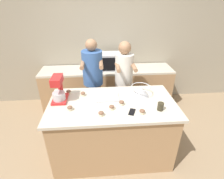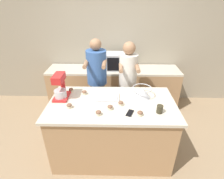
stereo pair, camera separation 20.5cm
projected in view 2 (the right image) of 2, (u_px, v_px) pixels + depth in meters
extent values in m
plane|color=#937A5B|center=(112.00, 151.00, 2.87)|extent=(16.00, 16.00, 0.00)
cube|color=gray|center=(114.00, 43.00, 3.81)|extent=(10.00, 0.06, 2.70)
cube|color=#A87F56|center=(112.00, 130.00, 2.66)|extent=(1.69, 0.89, 0.91)
cube|color=beige|center=(112.00, 104.00, 2.43)|extent=(1.76, 0.95, 0.04)
cube|color=#A87F56|center=(113.00, 88.00, 3.94)|extent=(2.80, 0.60, 0.84)
cube|color=beige|center=(113.00, 70.00, 3.73)|extent=(2.80, 0.60, 0.04)
cylinder|color=brown|center=(98.00, 104.00, 3.32)|extent=(0.27, 0.27, 0.89)
cylinder|color=#335693|center=(97.00, 67.00, 2.97)|extent=(0.34, 0.34, 0.58)
sphere|color=#936B4C|center=(96.00, 44.00, 2.79)|extent=(0.19, 0.19, 0.19)
cylinder|color=#936B4C|center=(86.00, 63.00, 2.76)|extent=(0.06, 0.34, 0.06)
cylinder|color=#936B4C|center=(104.00, 64.00, 2.76)|extent=(0.06, 0.34, 0.06)
cylinder|color=#232328|center=(127.00, 105.00, 3.32)|extent=(0.24, 0.24, 0.84)
cylinder|color=silver|center=(128.00, 71.00, 2.99)|extent=(0.31, 0.31, 0.57)
sphere|color=#936B4C|center=(129.00, 48.00, 2.80)|extent=(0.21, 0.21, 0.21)
cylinder|color=#936B4C|center=(121.00, 67.00, 2.78)|extent=(0.06, 0.34, 0.06)
cylinder|color=#936B4C|center=(137.00, 68.00, 2.78)|extent=(0.06, 0.34, 0.06)
cube|color=red|center=(62.00, 96.00, 2.54)|extent=(0.20, 0.30, 0.03)
cylinder|color=red|center=(63.00, 85.00, 2.58)|extent=(0.07, 0.07, 0.24)
cube|color=red|center=(59.00, 78.00, 2.38)|extent=(0.13, 0.26, 0.10)
cylinder|color=#BCBCC1|center=(61.00, 94.00, 2.47)|extent=(0.17, 0.17, 0.11)
cone|color=#BCBCC1|center=(142.00, 92.00, 2.53)|extent=(0.27, 0.27, 0.15)
torus|color=#BCBCC1|center=(142.00, 88.00, 2.49)|extent=(0.28, 0.28, 0.01)
cube|color=#BCBCC1|center=(108.00, 97.00, 2.53)|extent=(0.32, 0.24, 0.02)
cube|color=white|center=(108.00, 96.00, 2.52)|extent=(0.27, 0.19, 0.02)
cube|color=#B7B7BC|center=(119.00, 61.00, 3.64)|extent=(0.53, 0.37, 0.34)
cube|color=black|center=(116.00, 64.00, 3.48)|extent=(0.36, 0.01, 0.27)
cube|color=#2D2D2D|center=(128.00, 64.00, 3.48)|extent=(0.11, 0.01, 0.27)
cube|color=black|center=(130.00, 113.00, 2.20)|extent=(0.12, 0.16, 0.01)
cube|color=black|center=(130.00, 113.00, 2.20)|extent=(0.10, 0.14, 0.00)
cylinder|color=#332D1E|center=(160.00, 109.00, 2.19)|extent=(0.08, 0.08, 0.10)
cylinder|color=beige|center=(69.00, 107.00, 2.30)|extent=(0.07, 0.07, 0.03)
ellipsoid|color=brown|center=(69.00, 105.00, 2.29)|extent=(0.07, 0.07, 0.04)
cylinder|color=beige|center=(84.00, 93.00, 2.62)|extent=(0.07, 0.07, 0.03)
ellipsoid|color=brown|center=(84.00, 92.00, 2.61)|extent=(0.07, 0.07, 0.04)
cylinder|color=beige|center=(110.00, 108.00, 2.27)|extent=(0.07, 0.07, 0.03)
ellipsoid|color=brown|center=(110.00, 107.00, 2.26)|extent=(0.07, 0.07, 0.04)
cylinder|color=beige|center=(121.00, 104.00, 2.36)|extent=(0.07, 0.07, 0.03)
ellipsoid|color=brown|center=(121.00, 103.00, 2.35)|extent=(0.07, 0.07, 0.04)
cylinder|color=beige|center=(71.00, 91.00, 2.69)|extent=(0.07, 0.07, 0.03)
ellipsoid|color=brown|center=(71.00, 89.00, 2.68)|extent=(0.07, 0.07, 0.04)
cylinder|color=beige|center=(98.00, 114.00, 2.16)|extent=(0.07, 0.07, 0.03)
ellipsoid|color=brown|center=(98.00, 112.00, 2.15)|extent=(0.07, 0.07, 0.04)
cylinder|color=beige|center=(140.00, 114.00, 2.16)|extent=(0.07, 0.07, 0.03)
ellipsoid|color=brown|center=(140.00, 113.00, 2.14)|extent=(0.07, 0.07, 0.04)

